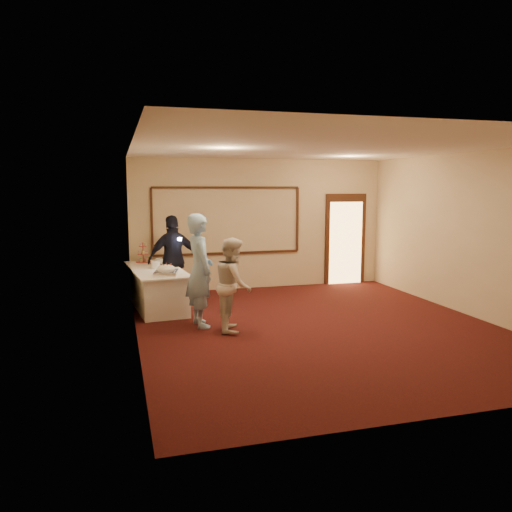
% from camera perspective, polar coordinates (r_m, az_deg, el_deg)
% --- Properties ---
extents(floor, '(7.00, 7.00, 0.00)m').
position_cam_1_polar(floor, '(8.66, 7.07, -8.00)').
color(floor, black).
rests_on(floor, ground).
extents(room_walls, '(6.04, 7.04, 3.02)m').
position_cam_1_polar(room_walls, '(8.34, 7.31, 5.52)').
color(room_walls, beige).
rests_on(room_walls, floor).
extents(wall_molding, '(3.45, 0.04, 1.55)m').
position_cam_1_polar(wall_molding, '(11.43, -3.28, 4.06)').
color(wall_molding, '#371A10').
rests_on(wall_molding, room_walls).
extents(doorway, '(1.05, 0.07, 2.20)m').
position_cam_1_polar(doorway, '(12.43, 10.16, 1.85)').
color(doorway, '#371A10').
rests_on(doorway, floor).
extents(buffet_table, '(1.17, 2.48, 0.77)m').
position_cam_1_polar(buffet_table, '(10.09, -11.34, -3.54)').
color(buffet_table, white).
rests_on(buffet_table, floor).
extents(pavlova_tray, '(0.48, 0.61, 0.20)m').
position_cam_1_polar(pavlova_tray, '(9.22, -10.24, -1.62)').
color(pavlova_tray, silver).
rests_on(pavlova_tray, buffet_table).
extents(cupcake_stand, '(0.32, 0.32, 0.46)m').
position_cam_1_polar(cupcake_stand, '(10.89, -12.77, 0.18)').
color(cupcake_stand, '#C64545').
rests_on(cupcake_stand, buffet_table).
extents(plate_stack_a, '(0.18, 0.18, 0.15)m').
position_cam_1_polar(plate_stack_a, '(10.02, -11.40, -0.97)').
color(plate_stack_a, white).
rests_on(plate_stack_a, buffet_table).
extents(plate_stack_b, '(0.19, 0.19, 0.16)m').
position_cam_1_polar(plate_stack_b, '(10.27, -10.94, -0.72)').
color(plate_stack_b, white).
rests_on(plate_stack_b, buffet_table).
extents(tart, '(0.26, 0.26, 0.05)m').
position_cam_1_polar(tart, '(9.83, -10.10, -1.40)').
color(tart, white).
rests_on(tart, buffet_table).
extents(man, '(0.55, 0.76, 1.93)m').
position_cam_1_polar(man, '(8.49, -6.45, -1.64)').
color(man, '#8EB9E8').
rests_on(man, floor).
extents(woman, '(0.74, 0.86, 1.55)m').
position_cam_1_polar(woman, '(8.23, -2.60, -3.24)').
color(woman, silver).
rests_on(woman, floor).
extents(guest, '(1.11, 0.60, 1.80)m').
position_cam_1_polar(guest, '(10.28, -9.39, -0.39)').
color(guest, black).
rests_on(guest, floor).
extents(camera_flash, '(0.08, 0.06, 0.05)m').
position_cam_1_polar(camera_flash, '(10.00, -8.72, 1.92)').
color(camera_flash, white).
rests_on(camera_flash, guest).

